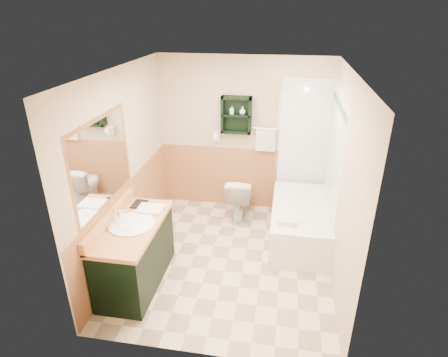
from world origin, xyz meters
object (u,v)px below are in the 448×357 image
Objects in this scene: toilet at (240,197)px; soap_bottle_a at (232,112)px; soap_bottle_b at (243,111)px; vanity_book at (132,196)px; wall_shelf at (236,115)px; vanity at (135,254)px; hair_dryer at (217,136)px; bathtub at (300,223)px.

soap_bottle_a is at bearing -58.54° from toilet.
soap_bottle_a is at bearing 180.00° from soap_bottle_b.
vanity_book is 1.97m from soap_bottle_a.
wall_shelf reaches higher than vanity.
toilet is 1.31m from soap_bottle_b.
vanity is 1.99m from toilet.
hair_dryer is at bearing 172.76° from soap_bottle_a.
hair_dryer is at bearing 73.71° from vanity.
vanity_book is (-2.08, -0.79, 0.64)m from bathtub.
toilet is at bearing -69.14° from wall_shelf.
wall_shelf is at bearing -4.76° from hair_dryer.
vanity is at bearing 59.81° from toilet.
soap_bottle_a is at bearing -175.52° from wall_shelf.
vanity is at bearing -106.29° from hair_dryer.
hair_dryer is 0.57m from soap_bottle_b.
wall_shelf is 0.44× the size of vanity.
bathtub is 12.24× the size of soap_bottle_a.
toilet is 1.81m from vanity_book.
wall_shelf reaches higher than toilet.
soap_bottle_b reaches higher than bathtub.
vanity is 0.83× the size of bathtub.
soap_bottle_a is (1.00, 1.56, 0.69)m from vanity_book.
soap_bottle_b reaches higher than hair_dryer.
vanity_book is at bearing 47.37° from toilet.
toilet reaches higher than bathtub.
vanity_book is 1.80× the size of soap_bottle_a.
bathtub is 1.81m from soap_bottle_b.
bathtub is at bearing -31.00° from hair_dryer.
hair_dryer is 0.35× the size of toilet.
vanity_book is at bearing -126.55° from soap_bottle_b.
vanity_book is 2.06m from soap_bottle_b.
hair_dryer is at bearing 149.00° from bathtub.
vanity_book is (-1.17, -1.26, 0.57)m from toilet.
vanity is at bearing -112.50° from soap_bottle_a.
soap_bottle_b reaches higher than vanity_book.
bathtub is 13.25× the size of soap_bottle_b.
bathtub is 2.32m from vanity_book.
hair_dryer is at bearing 65.98° from vanity_book.
vanity is 2.54m from soap_bottle_b.
wall_shelf is 0.46m from hair_dryer.
hair_dryer is 1.01m from toilet.
soap_bottle_b is at bearing 140.56° from bathtub.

